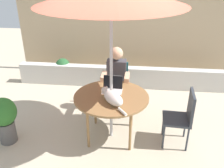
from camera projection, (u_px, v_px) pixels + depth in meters
The scene contains 11 objects.
ground_plane at pixel (111, 135), 3.96m from camera, with size 14.00×14.00×0.00m, color #BCAD93.
fence_back at pixel (123, 34), 5.87m from camera, with size 5.11×0.08×2.00m, color tan.
planter_wall_low at pixel (120, 77), 5.48m from camera, with size 4.60×0.20×0.46m, color beige.
patio_table at pixel (111, 99), 3.67m from camera, with size 1.12×1.12×0.73m.
chair_occupied at pixel (117, 82), 4.56m from camera, with size 0.40×0.40×0.88m.
chair_empty at pixel (183, 114), 3.57m from camera, with size 0.42×0.42×0.88m.
person_seated at pixel (116, 77), 4.35m from camera, with size 0.48×0.48×1.22m.
laptop at pixel (113, 86), 3.79m from camera, with size 0.31×0.27×0.21m.
cat at pixel (112, 97), 3.43m from camera, with size 0.41×0.56×0.17m.
potted_plant_near_fence at pixel (4, 117), 3.65m from camera, with size 0.39×0.39×0.75m.
potted_plant_by_chair at pixel (63, 69), 5.69m from camera, with size 0.32×0.32×0.56m.
Camera 1 is at (0.36, -3.18, 2.48)m, focal length 39.25 mm.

